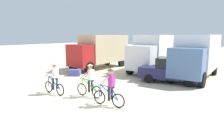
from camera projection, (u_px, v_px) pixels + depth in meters
ground_plane at (71, 101)px, 10.25m from camera, size 120.00×120.00×0.00m
box_truck_tan_camper at (101, 50)px, 20.33m from camera, size 2.85×6.90×3.35m
box_truck_white_box at (154, 51)px, 18.55m from camera, size 2.43×6.76×3.35m
box_truck_avon_van at (197, 54)px, 15.48m from camera, size 2.51×6.79×3.35m
sedan_parked at (171, 70)px, 14.20m from camera, size 4.43×2.41×1.76m
cyclist_orange_shirt at (54, 80)px, 11.34m from camera, size 1.73×0.52×1.82m
cyclist_cowboy_hat at (90, 82)px, 10.83m from camera, size 1.73×0.52×1.82m
cyclist_near_camera at (110, 89)px, 9.41m from camera, size 1.73×0.52×1.82m
supply_crate at (75, 72)px, 16.78m from camera, size 1.20×1.16×0.51m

